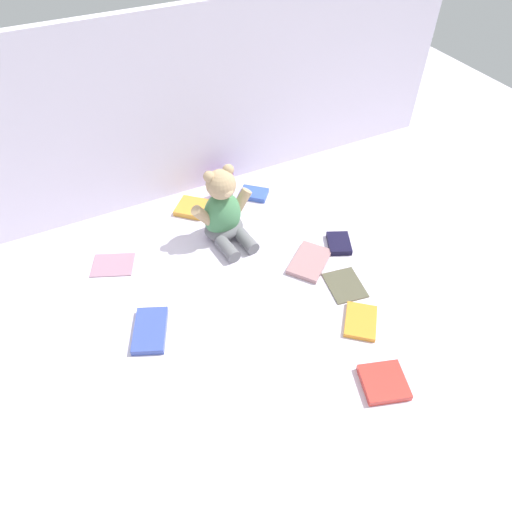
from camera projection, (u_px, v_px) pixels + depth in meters
name	position (u px, v px, depth m)	size (l,w,h in m)	color
ground_plane	(242.00, 258.00, 1.38)	(3.20, 3.20, 0.00)	silver
backdrop_drape	(185.00, 108.00, 1.42)	(1.89, 0.03, 0.59)	white
teddy_bear	(223.00, 213.00, 1.39)	(0.20, 0.19, 0.24)	#4C8C59
book_case_0	(254.00, 194.00, 1.59)	(0.07, 0.09, 0.02)	#3759BA
book_case_1	(310.00, 262.00, 1.36)	(0.09, 0.14, 0.01)	#AA7A7D
book_case_2	(384.00, 382.00, 1.08)	(0.10, 0.10, 0.02)	red
book_case_3	(339.00, 243.00, 1.41)	(0.07, 0.09, 0.02)	black
book_case_4	(361.00, 321.00, 1.21)	(0.08, 0.11, 0.01)	orange
book_case_5	(150.00, 330.00, 1.19)	(0.08, 0.14, 0.02)	#3B50AC
book_case_6	(113.00, 264.00, 1.36)	(0.09, 0.12, 0.01)	#A3768B
book_case_7	(345.00, 285.00, 1.30)	(0.09, 0.12, 0.01)	#504E39
book_case_8	(223.00, 183.00, 1.57)	(0.08, 0.01, 0.09)	purple
book_case_9	(192.00, 208.00, 1.53)	(0.09, 0.09, 0.02)	gold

